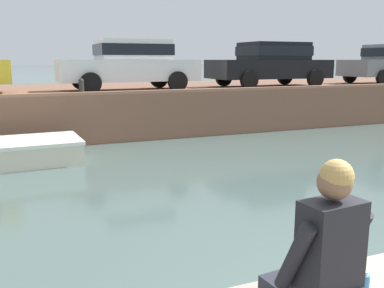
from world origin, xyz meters
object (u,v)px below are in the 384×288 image
object	(u,v)px
mooring_bollard_mid	(81,86)
person_seated_left	(324,255)
car_left_inner_white	(130,63)
car_centre_black	(271,62)
bottle_drink	(364,287)

from	to	relation	value
mooring_bollard_mid	person_seated_left	bearing A→B (deg)	-90.39
car_left_inner_white	car_centre_black	distance (m)	5.10
mooring_bollard_mid	person_seated_left	distance (m)	10.16
car_left_inner_white	car_centre_black	size ratio (longest dim) A/B	0.98
person_seated_left	bottle_drink	distance (m)	0.43
car_left_inner_white	bottle_drink	xyz separation A→B (m)	(-1.39, -11.29, -1.32)
car_left_inner_white	car_centre_black	world-z (taller)	same
car_centre_black	person_seated_left	xyz separation A→B (m)	(-6.83, -11.29, -1.04)
bottle_drink	car_centre_black	bearing A→B (deg)	60.09
person_seated_left	bottle_drink	size ratio (longest dim) A/B	4.73
car_left_inner_white	person_seated_left	distance (m)	11.47
car_centre_black	mooring_bollard_mid	xyz separation A→B (m)	(-6.76, -1.14, -0.61)
person_seated_left	car_centre_black	bearing A→B (deg)	58.84
car_centre_black	mooring_bollard_mid	world-z (taller)	car_centre_black
bottle_drink	person_seated_left	bearing A→B (deg)	179.60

